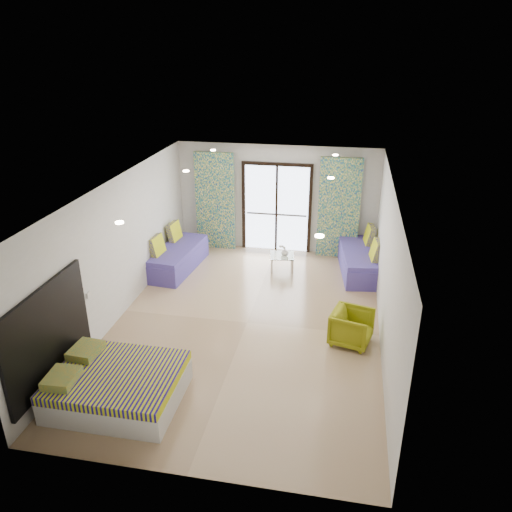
% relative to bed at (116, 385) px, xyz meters
% --- Properties ---
extents(floor, '(5.00, 7.50, 0.01)m').
position_rel_bed_xyz_m(floor, '(1.48, 2.56, -0.27)').
color(floor, '#96795A').
rests_on(floor, ground).
extents(ceiling, '(5.00, 7.50, 0.01)m').
position_rel_bed_xyz_m(ceiling, '(1.48, 2.56, 2.43)').
color(ceiling, silver).
rests_on(ceiling, ground).
extents(wall_back, '(5.00, 0.01, 2.70)m').
position_rel_bed_xyz_m(wall_back, '(1.48, 6.31, 1.08)').
color(wall_back, silver).
rests_on(wall_back, ground).
extents(wall_front, '(5.00, 0.01, 2.70)m').
position_rel_bed_xyz_m(wall_front, '(1.48, -1.19, 1.08)').
color(wall_front, silver).
rests_on(wall_front, ground).
extents(wall_left, '(0.01, 7.50, 2.70)m').
position_rel_bed_xyz_m(wall_left, '(-1.02, 2.56, 1.08)').
color(wall_left, silver).
rests_on(wall_left, ground).
extents(wall_right, '(0.01, 7.50, 2.70)m').
position_rel_bed_xyz_m(wall_right, '(3.98, 2.56, 1.08)').
color(wall_right, silver).
rests_on(wall_right, ground).
extents(balcony_door, '(1.76, 0.08, 2.28)m').
position_rel_bed_xyz_m(balcony_door, '(1.48, 6.28, 0.99)').
color(balcony_door, black).
rests_on(balcony_door, floor).
extents(balcony_rail, '(1.52, 0.03, 0.04)m').
position_rel_bed_xyz_m(balcony_rail, '(1.48, 6.29, 0.68)').
color(balcony_rail, '#595451').
rests_on(balcony_rail, balcony_door).
extents(curtain_left, '(1.00, 0.10, 2.50)m').
position_rel_bed_xyz_m(curtain_left, '(-0.07, 6.13, 0.98)').
color(curtain_left, white).
rests_on(curtain_left, floor).
extents(curtain_right, '(1.00, 0.10, 2.50)m').
position_rel_bed_xyz_m(curtain_right, '(3.03, 6.13, 0.98)').
color(curtain_right, white).
rests_on(curtain_right, floor).
extents(downlight_a, '(0.12, 0.12, 0.02)m').
position_rel_bed_xyz_m(downlight_a, '(0.08, 0.56, 2.40)').
color(downlight_a, '#FFE0B2').
rests_on(downlight_a, ceiling).
extents(downlight_b, '(0.12, 0.12, 0.02)m').
position_rel_bed_xyz_m(downlight_b, '(2.88, 0.56, 2.40)').
color(downlight_b, '#FFE0B2').
rests_on(downlight_b, ceiling).
extents(downlight_c, '(0.12, 0.12, 0.02)m').
position_rel_bed_xyz_m(downlight_c, '(0.08, 3.56, 2.40)').
color(downlight_c, '#FFE0B2').
rests_on(downlight_c, ceiling).
extents(downlight_d, '(0.12, 0.12, 0.02)m').
position_rel_bed_xyz_m(downlight_d, '(2.88, 3.56, 2.40)').
color(downlight_d, '#FFE0B2').
rests_on(downlight_d, ceiling).
extents(downlight_e, '(0.12, 0.12, 0.02)m').
position_rel_bed_xyz_m(downlight_e, '(0.08, 5.56, 2.40)').
color(downlight_e, '#FFE0B2').
rests_on(downlight_e, ceiling).
extents(downlight_f, '(0.12, 0.12, 0.02)m').
position_rel_bed_xyz_m(downlight_f, '(2.88, 5.56, 2.40)').
color(downlight_f, '#FFE0B2').
rests_on(downlight_f, ceiling).
extents(headboard, '(0.06, 2.10, 1.50)m').
position_rel_bed_xyz_m(headboard, '(-0.98, -0.00, 0.78)').
color(headboard, black).
rests_on(headboard, floor).
extents(switch_plate, '(0.02, 0.10, 0.10)m').
position_rel_bed_xyz_m(switch_plate, '(-0.99, 1.25, 0.78)').
color(switch_plate, silver).
rests_on(switch_plate, wall_left).
extents(bed, '(1.85, 1.51, 0.64)m').
position_rel_bed_xyz_m(bed, '(0.00, 0.00, 0.00)').
color(bed, silver).
rests_on(bed, floor).
extents(daybed_left, '(0.96, 2.05, 0.98)m').
position_rel_bed_xyz_m(daybed_left, '(-0.64, 4.66, 0.04)').
color(daybed_left, '#4C4099').
rests_on(daybed_left, floor).
extents(daybed_right, '(1.03, 2.09, 0.99)m').
position_rel_bed_xyz_m(daybed_right, '(3.59, 5.27, 0.04)').
color(daybed_right, '#4C4099').
rests_on(daybed_right, floor).
extents(coffee_table, '(0.63, 0.63, 0.64)m').
position_rel_bed_xyz_m(coffee_table, '(1.80, 5.09, 0.06)').
color(coffee_table, silver).
rests_on(coffee_table, floor).
extents(vase, '(0.20, 0.21, 0.18)m').
position_rel_bed_xyz_m(vase, '(1.86, 5.08, 0.19)').
color(vase, white).
rests_on(vase, coffee_table).
extents(armchair, '(0.78, 0.81, 0.70)m').
position_rel_bed_xyz_m(armchair, '(3.45, 2.24, 0.08)').
color(armchair, olive).
rests_on(armchair, floor).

